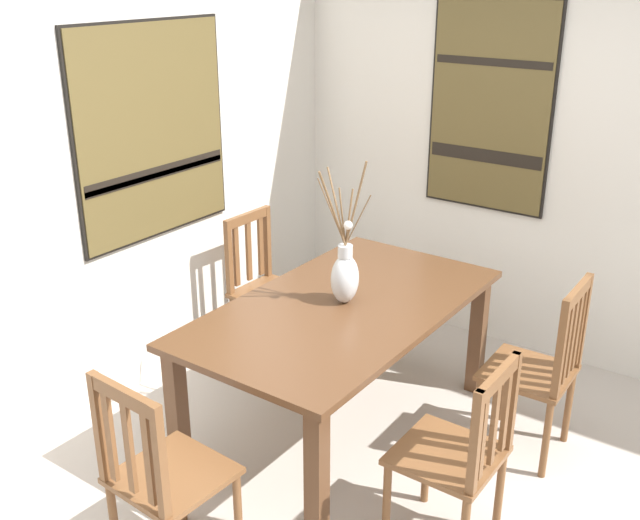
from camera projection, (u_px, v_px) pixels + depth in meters
name	position (u px, v px, depth m)	size (l,w,h in m)	color
ground_plane	(400.00, 501.00, 3.54)	(6.40, 6.40, 0.03)	#B2A89E
wall_back	(113.00, 166.00, 4.04)	(6.40, 0.12, 2.70)	silver
wall_side	(564.00, 147.00, 4.44)	(0.12, 6.40, 2.70)	silver
dining_table	(343.00, 323.00, 3.82)	(1.77, 0.98, 0.76)	#51331E
centerpiece_vase	(345.00, 274.00, 3.75)	(0.26, 0.27, 0.75)	silver
chair_0	(542.00, 366.00, 3.70)	(0.43, 0.43, 0.97)	brown
chair_1	(265.00, 286.00, 4.69)	(0.43, 0.43, 0.94)	brown
chair_2	(161.00, 475.00, 2.95)	(0.44, 0.44, 0.95)	brown
chair_3	(459.00, 454.00, 3.09)	(0.42, 0.42, 0.92)	brown
painting_on_back_wall	(152.00, 132.00, 4.13)	(1.08, 0.05, 1.20)	black
painting_on_side_wall	(490.00, 107.00, 4.57)	(0.05, 0.80, 1.29)	black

